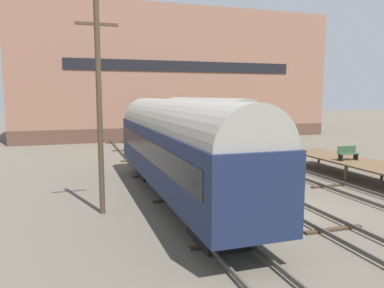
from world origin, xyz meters
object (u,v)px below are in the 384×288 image
object	(u,v)px
train_car_brown	(202,127)
person_worker	(262,203)
train_car_navy	(177,144)
utility_pole	(99,105)
bench	(348,153)

from	to	relation	value
train_car_brown	person_worker	bearing A→B (deg)	-100.25
train_car_navy	train_car_brown	distance (m)	10.52
train_car_navy	person_worker	distance (m)	5.69
train_car_navy	utility_pole	world-z (taller)	utility_pole
train_car_navy	utility_pole	size ratio (longest dim) A/B	1.82
person_worker	utility_pole	bearing A→B (deg)	145.45
bench	utility_pole	bearing A→B (deg)	-170.48
train_car_navy	train_car_brown	size ratio (longest dim) A/B	1.09
person_worker	utility_pole	world-z (taller)	utility_pole
train_car_brown	utility_pole	size ratio (longest dim) A/B	1.67
bench	person_worker	size ratio (longest dim) A/B	0.79
train_car_navy	person_worker	size ratio (longest dim) A/B	9.70
bench	utility_pole	xyz separation A→B (m)	(-15.64, -2.62, 3.24)
bench	train_car_navy	bearing A→B (deg)	-172.05
person_worker	train_car_brown	bearing A→B (deg)	79.75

